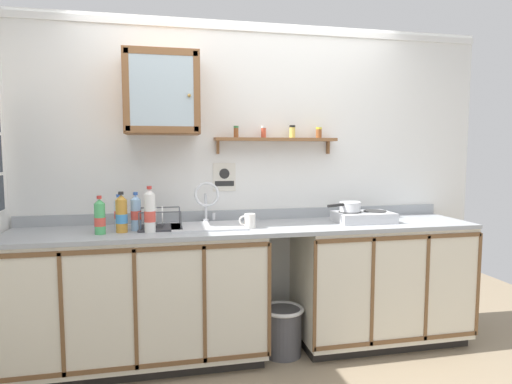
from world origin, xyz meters
TOP-DOWN VIEW (x-y plane):
  - floor at (0.00, 0.00)m, footprint 6.37×6.37m
  - back_wall at (0.00, 0.68)m, footprint 3.97×0.07m
  - lower_cabinet_run at (-0.80, 0.36)m, footprint 1.75×0.61m
  - lower_cabinet_run_right at (1.02, 0.36)m, footprint 1.31×0.61m
  - countertop at (0.00, 0.35)m, footprint 3.33×0.63m
  - backsplash at (0.00, 0.64)m, footprint 3.33×0.02m
  - sink at (-0.31, 0.40)m, footprint 0.52×0.43m
  - hot_plate_stove at (0.87, 0.35)m, footprint 0.43×0.28m
  - saucepan at (0.76, 0.36)m, footprint 0.30×0.19m
  - bottle_opaque_white_0 at (-0.71, 0.26)m, footprint 0.07×0.07m
  - bottle_juice_amber_1 at (-0.89, 0.30)m, footprint 0.08×0.08m
  - bottle_water_clear_2 at (-0.92, 0.45)m, footprint 0.06×0.06m
  - bottle_soda_green_3 at (-1.02, 0.26)m, footprint 0.07×0.07m
  - bottle_water_blue_4 at (-0.80, 0.34)m, footprint 0.07×0.07m
  - dish_rack at (-0.65, 0.39)m, footprint 0.30×0.27m
  - mug at (-0.03, 0.27)m, footprint 0.12×0.08m
  - wall_cabinet at (-0.61, 0.50)m, footprint 0.52×0.33m
  - spice_shelf at (0.25, 0.58)m, footprint 0.95×0.14m
  - warning_sign at (-0.15, 0.65)m, footprint 0.17×0.01m
  - trash_bin at (0.22, 0.29)m, footprint 0.31×0.31m

SIDE VIEW (x-z plane):
  - floor at x=0.00m, z-range 0.00..0.00m
  - trash_bin at x=0.22m, z-range 0.01..0.37m
  - lower_cabinet_run at x=-0.80m, z-range 0.00..0.93m
  - lower_cabinet_run_right at x=1.02m, z-range 0.00..0.93m
  - countertop at x=0.00m, z-range 0.93..0.96m
  - sink at x=-0.31m, z-range 0.73..1.16m
  - dish_rack at x=-0.65m, z-range 0.91..1.08m
  - hot_plate_stove at x=0.87m, z-range 0.95..1.04m
  - backsplash at x=0.00m, z-range 0.96..1.04m
  - mug at x=-0.03m, z-range 0.96..1.06m
  - bottle_water_clear_2 at x=-0.92m, z-range 0.94..1.18m
  - bottle_soda_green_3 at x=-1.02m, z-range 0.94..1.19m
  - bottle_water_blue_4 at x=-0.80m, z-range 0.94..1.21m
  - bottle_juice_amber_1 at x=-0.89m, z-range 0.94..1.21m
  - saucepan at x=0.76m, z-range 1.04..1.11m
  - bottle_opaque_white_0 at x=-0.71m, z-range 0.94..1.25m
  - back_wall at x=0.00m, z-range 0.01..2.48m
  - warning_sign at x=-0.15m, z-range 1.18..1.40m
  - spice_shelf at x=0.25m, z-range 1.48..1.70m
  - wall_cabinet at x=-0.61m, z-range 1.61..2.19m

